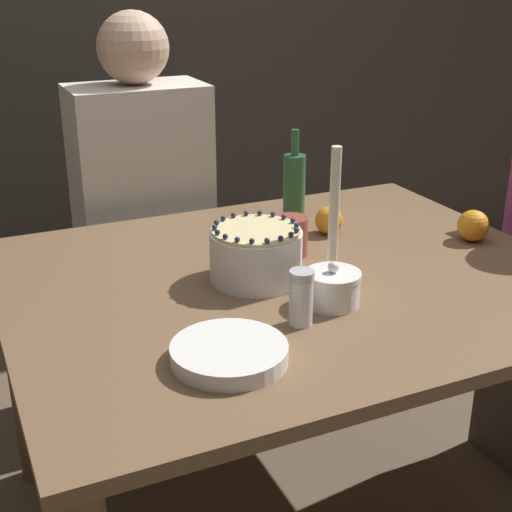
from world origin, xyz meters
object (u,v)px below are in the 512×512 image
sugar_bowl (333,288)px  candle (333,227)px  sugar_shaker (301,297)px  cake (256,254)px  bottle (294,186)px  person_man_blue_shirt (145,246)px

sugar_bowl → candle: bearing=60.7°
sugar_bowl → sugar_shaker: sugar_shaker is taller
cake → sugar_shaker: cake is taller
cake → bottle: 0.43m
sugar_bowl → person_man_blue_shirt: size_ratio=0.09×
candle → cake: bearing=153.8°
cake → person_man_blue_shirt: bearing=94.7°
sugar_shaker → bottle: 0.64m
candle → bottle: bearing=74.1°
candle → bottle: 0.43m
sugar_bowl → person_man_blue_shirt: 0.93m
cake → sugar_bowl: bearing=-63.1°
sugar_bowl → sugar_shaker: (-0.10, -0.05, 0.02)m
sugar_shaker → bottle: bearing=63.9°
candle → bottle: (0.12, 0.41, -0.03)m
sugar_shaker → person_man_blue_shirt: size_ratio=0.09×
sugar_bowl → sugar_shaker: 0.12m
cake → person_man_blue_shirt: size_ratio=0.16×
cake → sugar_bowl: size_ratio=1.77×
candle → bottle: size_ratio=1.22×
sugar_shaker → candle: size_ratio=0.37×
candle → person_man_blue_shirt: size_ratio=0.24×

